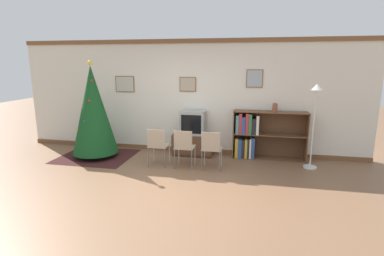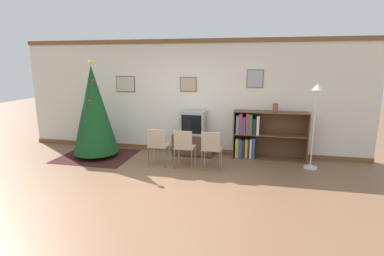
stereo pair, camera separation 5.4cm
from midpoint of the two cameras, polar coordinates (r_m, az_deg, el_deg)
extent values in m
plane|color=brown|center=(5.27, -6.72, -11.98)|extent=(24.00, 24.00, 0.00)
cube|color=silver|center=(7.25, -0.65, 5.93)|extent=(8.44, 0.08, 2.70)
cube|color=brown|center=(7.16, -0.77, 16.27)|extent=(8.44, 0.03, 0.10)
cube|color=brown|center=(7.46, -0.71, -4.09)|extent=(8.44, 0.03, 0.10)
cube|color=brown|center=(7.67, -12.33, 8.18)|extent=(0.49, 0.02, 0.39)
cube|color=#BCB7A8|center=(7.66, -12.37, 8.17)|extent=(0.45, 0.01, 0.36)
cube|color=brown|center=(7.17, -0.49, 8.33)|extent=(0.40, 0.02, 0.34)
cube|color=tan|center=(7.15, -0.51, 8.32)|extent=(0.36, 0.01, 0.31)
cube|color=brown|center=(6.99, 12.14, 9.19)|extent=(0.37, 0.02, 0.41)
cube|color=#9EA8B2|center=(6.97, 12.14, 9.19)|extent=(0.33, 0.01, 0.37)
cube|color=#381919|center=(7.43, -17.42, -5.11)|extent=(1.67, 1.43, 0.01)
cylinder|color=maroon|center=(7.42, -17.45, -4.71)|extent=(0.36, 0.36, 0.10)
cone|color=#14471E|center=(7.19, -17.99, 3.32)|extent=(1.03, 1.03, 2.00)
sphere|color=yellow|center=(7.11, -18.57, 11.70)|extent=(0.10, 0.10, 0.10)
sphere|color=gold|center=(7.25, -20.63, -0.42)|extent=(0.06, 0.06, 0.06)
sphere|color=#1E4CB2|center=(7.44, -17.14, 3.27)|extent=(0.05, 0.05, 0.05)
sphere|color=#1E4CB2|center=(7.00, -19.49, 1.19)|extent=(0.05, 0.05, 0.05)
sphere|color=red|center=(7.04, -18.27, 8.61)|extent=(0.05, 0.05, 0.05)
sphere|color=red|center=(7.60, -16.21, 0.01)|extent=(0.04, 0.04, 0.04)
sphere|color=silver|center=(7.38, -20.89, -1.97)|extent=(0.05, 0.05, 0.05)
sphere|color=red|center=(6.98, -18.68, 4.94)|extent=(0.05, 0.05, 0.05)
cube|color=#412A1A|center=(7.19, 0.46, -4.92)|extent=(0.90, 0.44, 0.05)
cube|color=brown|center=(7.12, 0.47, -2.94)|extent=(0.94, 0.46, 0.46)
cube|color=#9E9E99|center=(7.00, 0.47, 1.06)|extent=(0.57, 0.44, 0.55)
cube|color=black|center=(6.79, 0.10, 0.70)|extent=(0.46, 0.01, 0.43)
cube|color=tan|center=(6.43, -6.07, -3.32)|extent=(0.40, 0.40, 0.02)
cube|color=tan|center=(6.20, -6.66, -2.04)|extent=(0.35, 0.02, 0.38)
cylinder|color=#B2B2B2|center=(6.71, -7.02, -4.63)|extent=(0.02, 0.02, 0.42)
cylinder|color=#B2B2B2|center=(6.60, -4.05, -4.85)|extent=(0.02, 0.02, 0.42)
cylinder|color=#B2B2B2|center=(6.39, -8.07, -5.55)|extent=(0.02, 0.02, 0.42)
cylinder|color=#B2B2B2|center=(6.28, -4.97, -5.79)|extent=(0.02, 0.02, 0.42)
cylinder|color=#B2B2B2|center=(6.33, -8.13, -3.85)|extent=(0.02, 0.02, 0.82)
cylinder|color=#B2B2B2|center=(6.22, -5.00, -4.06)|extent=(0.02, 0.02, 0.82)
cube|color=tan|center=(6.28, -1.10, -3.64)|extent=(0.40, 0.40, 0.02)
cube|color=tan|center=(6.05, -1.53, -2.33)|extent=(0.35, 0.02, 0.38)
cylinder|color=#B2B2B2|center=(6.55, -2.28, -4.97)|extent=(0.02, 0.02, 0.42)
cylinder|color=#B2B2B2|center=(6.47, 0.83, -5.17)|extent=(0.02, 0.02, 0.42)
cylinder|color=#B2B2B2|center=(6.22, -3.10, -5.93)|extent=(0.02, 0.02, 0.42)
cylinder|color=#B2B2B2|center=(6.14, 0.17, -6.16)|extent=(0.02, 0.02, 0.42)
cylinder|color=#B2B2B2|center=(6.16, -3.12, -4.19)|extent=(0.02, 0.02, 0.82)
cylinder|color=#B2B2B2|center=(6.08, 0.17, -4.40)|extent=(0.02, 0.02, 0.82)
cube|color=tan|center=(6.18, 4.07, -3.94)|extent=(0.40, 0.40, 0.02)
cube|color=tan|center=(5.94, 3.84, -2.62)|extent=(0.35, 0.02, 0.38)
cylinder|color=#B2B2B2|center=(6.44, 2.67, -5.28)|extent=(0.02, 0.02, 0.42)
cylinder|color=#B2B2B2|center=(6.39, 5.87, -5.47)|extent=(0.02, 0.02, 0.42)
cylinder|color=#B2B2B2|center=(6.10, 2.11, -6.29)|extent=(0.02, 0.02, 0.42)
cylinder|color=#B2B2B2|center=(6.05, 5.49, -6.50)|extent=(0.02, 0.02, 0.42)
cylinder|color=#B2B2B2|center=(6.04, 2.13, -4.52)|extent=(0.02, 0.02, 0.82)
cylinder|color=#B2B2B2|center=(5.99, 5.53, -4.71)|extent=(0.02, 0.02, 0.82)
cube|color=brown|center=(6.99, 8.21, -1.12)|extent=(0.02, 0.36, 1.10)
cube|color=brown|center=(7.08, 21.30, -1.69)|extent=(0.02, 0.36, 1.10)
cube|color=brown|center=(6.88, 15.04, 2.95)|extent=(1.63, 0.36, 0.02)
cube|color=brown|center=(7.13, 14.56, -5.63)|extent=(1.63, 0.36, 0.02)
cube|color=brown|center=(6.98, 14.81, -1.24)|extent=(1.59, 0.36, 0.02)
cube|color=brown|center=(7.16, 14.74, -1.09)|extent=(1.63, 0.01, 1.10)
cube|color=gold|center=(6.99, 8.77, -3.75)|extent=(0.07, 0.21, 0.44)
cube|color=#2D4C93|center=(6.99, 9.38, -3.81)|extent=(0.08, 0.21, 0.43)
cube|color=#232328|center=(7.02, 9.96, -3.81)|extent=(0.06, 0.27, 0.42)
cube|color=gold|center=(7.01, 10.53, -3.81)|extent=(0.06, 0.25, 0.43)
cube|color=#232328|center=(7.01, 10.95, -3.79)|extent=(0.04, 0.26, 0.44)
cube|color=silver|center=(7.03, 11.33, -3.72)|extent=(0.04, 0.30, 0.45)
cube|color=#2D4C93|center=(6.99, 11.83, -3.75)|extent=(0.06, 0.22, 0.47)
cube|color=teal|center=(6.87, 8.93, 0.70)|extent=(0.07, 0.23, 0.42)
cube|color=#B73333|center=(6.90, 9.53, 0.93)|extent=(0.06, 0.30, 0.47)
cube|color=#2D4C93|center=(6.90, 10.10, 0.58)|extent=(0.07, 0.29, 0.39)
cube|color=#B73333|center=(6.90, 10.75, 0.88)|extent=(0.07, 0.30, 0.47)
cube|color=#337547|center=(6.89, 11.34, 0.79)|extent=(0.07, 0.28, 0.46)
cube|color=#232328|center=(6.90, 11.99, 0.35)|extent=(0.08, 0.29, 0.36)
cube|color=silver|center=(6.88, 12.67, 0.58)|extent=(0.06, 0.25, 0.43)
cylinder|color=brown|center=(6.84, 15.81, 3.70)|extent=(0.11, 0.11, 0.18)
torus|color=brown|center=(6.82, 15.86, 4.45)|extent=(0.10, 0.10, 0.02)
cylinder|color=silver|center=(6.81, 21.79, -6.97)|extent=(0.28, 0.28, 0.03)
cylinder|color=silver|center=(6.59, 22.36, -0.26)|extent=(0.03, 0.03, 1.61)
cone|color=white|center=(6.47, 22.99, 7.22)|extent=(0.28, 0.28, 0.12)
camera|label=1|loc=(0.03, -89.75, 0.06)|focal=28.00mm
camera|label=2|loc=(0.03, 90.25, -0.06)|focal=28.00mm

